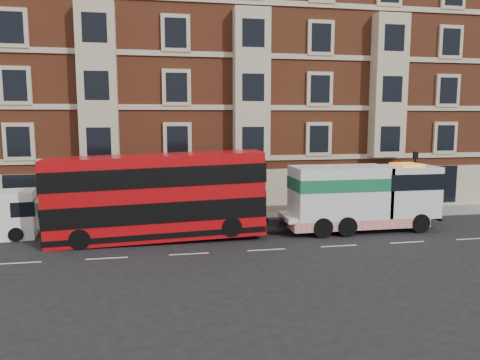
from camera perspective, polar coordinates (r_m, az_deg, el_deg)
ground at (r=24.56m, az=3.20°, el=-8.50°), size 120.00×120.00×0.00m
sidewalk at (r=31.65m, az=-0.05°, el=-4.67°), size 90.00×3.00×0.15m
victorian_terrace at (r=38.53m, az=-1.41°, el=12.46°), size 45.00×12.00×20.40m
lamp_post_west at (r=29.39m, az=-11.15°, el=-0.62°), size 0.35×0.15×4.35m
lamp_post_east at (r=34.30m, az=20.49°, el=0.21°), size 0.35×0.15×4.35m
double_decker_bus at (r=26.31m, az=-10.10°, el=-1.85°), size 11.83×2.72×4.79m
tow_truck at (r=29.09m, az=14.42°, el=-1.96°), size 9.48×2.80×3.95m
pedestrian at (r=30.91m, az=-20.33°, el=-3.81°), size 0.68×0.58×1.59m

